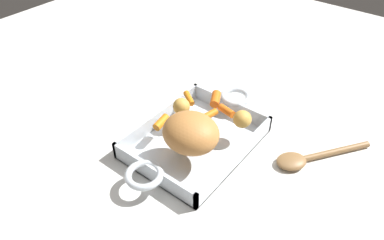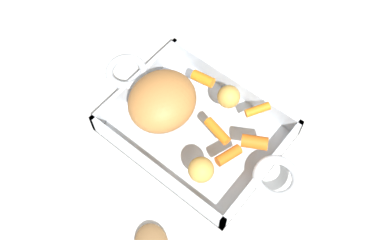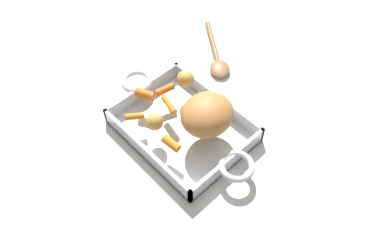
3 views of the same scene
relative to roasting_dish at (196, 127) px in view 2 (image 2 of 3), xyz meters
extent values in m
plane|color=silver|center=(0.00, 0.00, -0.02)|extent=(2.04, 2.04, 0.00)
cube|color=silver|center=(0.00, 0.00, -0.01)|extent=(0.30, 0.23, 0.01)
cube|color=silver|center=(0.00, 0.11, 0.01)|extent=(0.30, 0.01, 0.04)
cube|color=silver|center=(0.00, -0.11, 0.01)|extent=(0.30, 0.01, 0.04)
cube|color=silver|center=(0.14, 0.00, 0.01)|extent=(0.01, 0.23, 0.04)
cube|color=silver|center=(-0.14, 0.00, 0.01)|extent=(0.01, 0.23, 0.04)
torus|color=silver|center=(0.17, 0.00, 0.02)|extent=(0.08, 0.08, 0.01)
torus|color=silver|center=(-0.17, 0.00, 0.02)|extent=(0.08, 0.08, 0.01)
ellipsoid|color=#BC7A3D|center=(0.05, 0.03, 0.07)|extent=(0.12, 0.13, 0.08)
cylinder|color=orange|center=(-0.07, -0.08, 0.04)|extent=(0.04, 0.05, 0.02)
cylinder|color=orange|center=(0.04, -0.07, 0.04)|extent=(0.04, 0.02, 0.02)
cylinder|color=orange|center=(-0.11, -0.02, 0.04)|extent=(0.05, 0.04, 0.03)
cylinder|color=orange|center=(-0.05, 0.00, 0.04)|extent=(0.05, 0.03, 0.02)
cylinder|color=orange|center=(-0.09, 0.02, 0.04)|extent=(0.03, 0.05, 0.02)
ellipsoid|color=gold|center=(-0.02, -0.06, 0.05)|extent=(0.05, 0.05, 0.04)
ellipsoid|color=gold|center=(-0.07, 0.08, 0.05)|extent=(0.06, 0.06, 0.04)
camera|label=1|loc=(0.48, 0.36, 0.55)|focal=32.91mm
camera|label=2|loc=(-0.24, 0.30, 0.69)|focal=41.41mm
camera|label=3|loc=(0.40, -0.35, 0.71)|focal=35.74mm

